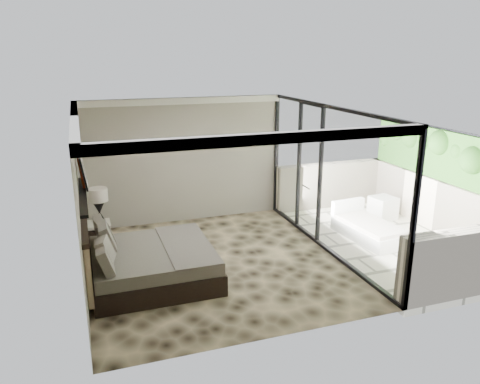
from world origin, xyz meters
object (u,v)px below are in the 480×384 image
object	(u,v)px
nightstand	(99,236)
ottoman	(383,208)
table_lamp	(98,200)
bed	(147,262)
lounger	(368,229)

from	to	relation	value
nightstand	ottoman	xyz separation A→B (m)	(6.35, -0.37, 0.03)
table_lamp	ottoman	size ratio (longest dim) A/B	1.33
nightstand	table_lamp	world-z (taller)	table_lamp
bed	table_lamp	distance (m)	2.00
lounger	ottoman	bearing A→B (deg)	36.73
bed	lounger	xyz separation A→B (m)	(4.64, 0.45, -0.15)
nightstand	table_lamp	size ratio (longest dim) A/B	0.68
ottoman	lounger	world-z (taller)	lounger
bed	lounger	bearing A→B (deg)	5.52
bed	lounger	size ratio (longest dim) A/B	1.25
nightstand	lounger	bearing A→B (deg)	-37.20
nightstand	lounger	xyz separation A→B (m)	(5.33, -1.29, -0.04)
bed	ottoman	distance (m)	5.82
bed	ottoman	world-z (taller)	bed
table_lamp	ottoman	bearing A→B (deg)	-3.89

